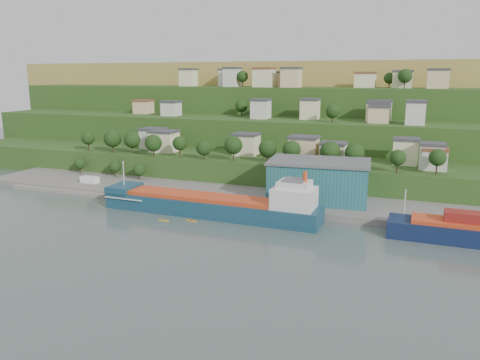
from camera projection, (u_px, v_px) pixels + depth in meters
The scene contains 10 objects.
ground at pixel (177, 221), 133.73m from camera, with size 500.00×500.00×0.00m, color #404E4B.
quay at pixel (273, 203), 152.24m from camera, with size 220.00×26.00×4.00m, color slate.
pebble_beach at pixel (74, 188), 173.00m from camera, with size 40.00×18.00×2.40m, color slate.
hillside at pixel (309, 143), 287.35m from camera, with size 360.00×210.88×96.00m.
cargo_ship_near at pixel (216, 207), 138.23m from camera, with size 67.11×11.51×17.22m.
warehouse at pixel (319, 180), 147.13m from camera, with size 32.65×21.83×12.80m.
caravan at pixel (90, 181), 172.08m from camera, with size 6.78×2.83×3.16m, color white.
dinghy at pixel (90, 187), 166.95m from camera, with size 3.58×1.34×0.72m, color silver.
kayak_orange at pixel (191, 220), 133.52m from camera, with size 3.49×1.45×0.86m.
kayak_yellow at pixel (164, 220), 133.82m from camera, with size 3.29×1.03×0.81m.
Camera 1 is at (62.64, -112.98, 40.69)m, focal length 35.00 mm.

